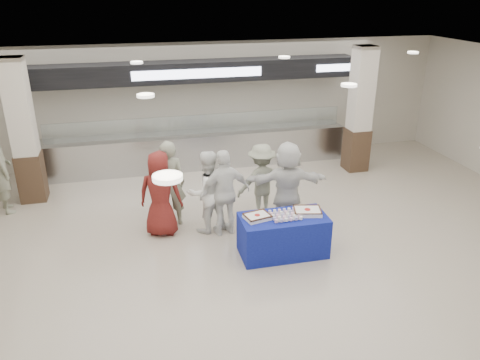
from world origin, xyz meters
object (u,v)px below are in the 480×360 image
object	(u,v)px
cupcake_tray	(285,215)
civilian_white	(287,185)
sheet_cake_left	(257,216)
civilian_maroon	(160,194)
chef_tall	(207,192)
sheet_cake_right	(307,211)
display_table	(283,235)
chef_short	(225,193)
soldier_bg	(0,170)
soldier_a	(169,184)
soldier_b	(261,181)

from	to	relation	value
cupcake_tray	civilian_white	distance (m)	1.14
sheet_cake_left	civilian_maroon	size ratio (longest dim) A/B	0.29
chef_tall	sheet_cake_right	bearing A→B (deg)	126.49
display_table	civilian_white	size ratio (longest dim) A/B	0.87
chef_short	chef_tall	bearing A→B (deg)	-41.86
civilian_white	soldier_bg	world-z (taller)	soldier_bg
sheet_cake_left	soldier_a	distance (m)	2.12
soldier_a	chef_short	size ratio (longest dim) A/B	1.03
civilian_maroon	chef_tall	xyz separation A→B (m)	(0.89, -0.07, -0.02)
civilian_maroon	chef_tall	world-z (taller)	civilian_maroon
sheet_cake_left	display_table	bearing A→B (deg)	-5.07
cupcake_tray	civilian_maroon	xyz separation A→B (m)	(-2.08, 1.31, 0.06)
soldier_b	civilian_maroon	bearing A→B (deg)	-1.11
soldier_b	civilian_white	world-z (taller)	civilian_white
chef_tall	chef_short	size ratio (longest dim) A/B	0.96
chef_tall	civilian_white	world-z (taller)	civilian_white
sheet_cake_right	soldier_b	bearing A→B (deg)	105.38
sheet_cake_right	soldier_bg	xyz separation A→B (m)	(-5.70, 3.08, 0.14)
civilian_maroon	soldier_bg	bearing A→B (deg)	-13.25
display_table	civilian_white	distance (m)	1.24
cupcake_tray	soldier_bg	bearing A→B (deg)	149.32
civilian_maroon	display_table	bearing A→B (deg)	164.42
cupcake_tray	display_table	bearing A→B (deg)	131.95
chef_short	sheet_cake_left	bearing A→B (deg)	101.91
civilian_white	soldier_bg	size ratio (longest dim) A/B	0.94
display_table	civilian_maroon	size ratio (longest dim) A/B	0.91
civilian_maroon	soldier_b	world-z (taller)	civilian_maroon
chef_short	cupcake_tray	bearing A→B (deg)	120.99
sheet_cake_left	soldier_b	bearing A→B (deg)	71.25
civilian_white	display_table	bearing A→B (deg)	77.13
sheet_cake_right	chef_short	xyz separation A→B (m)	(-1.31, 0.98, 0.07)
sheet_cake_left	chef_short	bearing A→B (deg)	111.14
display_table	civilian_maroon	distance (m)	2.48
civilian_white	chef_short	bearing A→B (deg)	10.75
soldier_a	soldier_bg	bearing A→B (deg)	-21.14
sheet_cake_right	chef_tall	world-z (taller)	chef_tall
cupcake_tray	chef_tall	xyz separation A→B (m)	(-1.19, 1.23, 0.05)
chef_short	soldier_bg	world-z (taller)	soldier_bg
chef_short	soldier_b	world-z (taller)	chef_short
civilian_maroon	soldier_b	xyz separation A→B (m)	(2.09, 0.26, -0.05)
display_table	sheet_cake_right	distance (m)	0.62
civilian_white	sheet_cake_right	bearing A→B (deg)	100.92
soldier_b	sheet_cake_left	bearing A→B (deg)	62.97
civilian_maroon	soldier_b	distance (m)	2.11
display_table	soldier_bg	world-z (taller)	soldier_bg
sheet_cake_right	display_table	bearing A→B (deg)	-176.89
sheet_cake_left	chef_tall	bearing A→B (deg)	120.62
sheet_cake_left	cupcake_tray	size ratio (longest dim) A/B	1.09
sheet_cake_right	sheet_cake_left	bearing A→B (deg)	178.91
cupcake_tray	chef_tall	distance (m)	1.71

